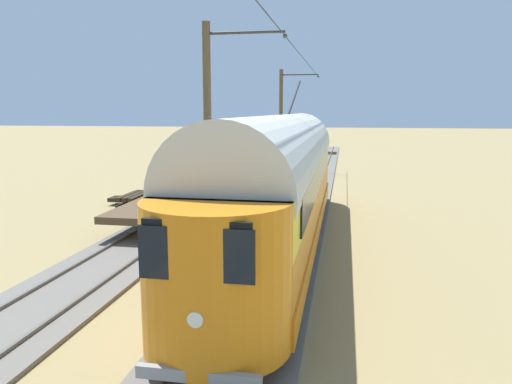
# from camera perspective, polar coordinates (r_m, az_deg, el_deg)

# --- Properties ---
(ground_plane) EXTENTS (220.00, 220.00, 0.00)m
(ground_plane) POSITION_cam_1_polar(r_m,az_deg,el_deg) (20.62, -2.08, -2.90)
(ground_plane) COLOR #937F51
(track_streetcar_siding) EXTENTS (2.80, 80.00, 0.18)m
(track_streetcar_siding) POSITION_cam_1_polar(r_m,az_deg,el_deg) (20.55, 4.38, -2.81)
(track_streetcar_siding) COLOR #666059
(track_streetcar_siding) RESTS_ON ground
(track_adjacent_siding) EXTENTS (2.80, 80.00, 0.18)m
(track_adjacent_siding) POSITION_cam_1_polar(r_m,az_deg,el_deg) (21.50, -7.90, -2.32)
(track_adjacent_siding) COLOR #666059
(track_adjacent_siding) RESTS_ON ground
(vintage_streetcar) EXTENTS (2.65, 18.39, 5.58)m
(vintage_streetcar) POSITION_cam_1_polar(r_m,az_deg,el_deg) (15.82, 2.79, 1.63)
(vintage_streetcar) COLOR orange
(vintage_streetcar) RESTS_ON ground
(flatcar_adjacent) EXTENTS (2.80, 13.74, 1.60)m
(flatcar_adjacent) POSITION_cam_1_polar(r_m,az_deg,el_deg) (22.72, -6.80, 0.40)
(flatcar_adjacent) COLOR brown
(flatcar_adjacent) RESTS_ON ground
(catenary_pole_foreground) EXTENTS (2.93, 0.28, 7.42)m
(catenary_pole_foreground) POSITION_cam_1_polar(r_m,az_deg,el_deg) (36.71, 3.05, 8.64)
(catenary_pole_foreground) COLOR brown
(catenary_pole_foreground) RESTS_ON ground
(catenary_pole_mid_near) EXTENTS (2.93, 0.28, 7.42)m
(catenary_pole_mid_near) POSITION_cam_1_polar(r_m,az_deg,el_deg) (17.27, -5.44, 7.63)
(catenary_pole_mid_near) COLOR brown
(catenary_pole_mid_near) RESTS_ON ground
(overhead_wire_run) EXTENTS (2.72, 43.59, 0.18)m
(overhead_wire_run) POSITION_cam_1_polar(r_m,az_deg,el_deg) (17.66, 3.57, 17.44)
(overhead_wire_run) COLOR black
(overhead_wire_run) RESTS_ON ground
(spare_tie_stack) EXTENTS (2.40, 2.40, 0.54)m
(spare_tie_stack) POSITION_cam_1_polar(r_m,az_deg,el_deg) (23.78, -14.00, -0.85)
(spare_tie_stack) COLOR #2D2316
(spare_tie_stack) RESTS_ON ground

